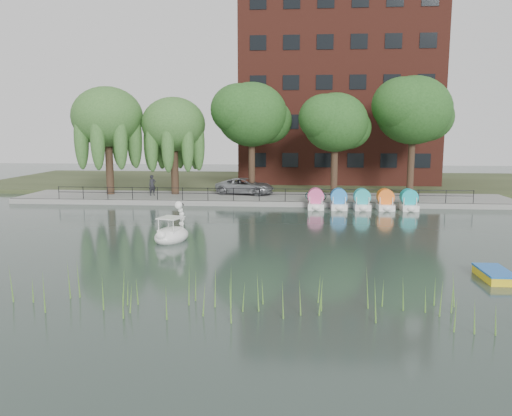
# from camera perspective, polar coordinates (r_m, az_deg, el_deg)

# --- Properties ---
(ground_plane) EXTENTS (120.00, 120.00, 0.00)m
(ground_plane) POSITION_cam_1_polar(r_m,az_deg,el_deg) (25.52, -1.85, -4.26)
(ground_plane) COLOR #35433E
(promenade) EXTENTS (40.00, 6.00, 0.40)m
(promenade) POSITION_cam_1_polar(r_m,az_deg,el_deg) (41.17, 0.66, 1.07)
(promenade) COLOR gray
(promenade) RESTS_ON ground_plane
(kerb) EXTENTS (40.00, 0.25, 0.40)m
(kerb) POSITION_cam_1_polar(r_m,az_deg,el_deg) (38.26, 0.35, 0.47)
(kerb) COLOR gray
(kerb) RESTS_ON ground_plane
(land_strip) EXTENTS (60.00, 22.00, 0.36)m
(land_strip) POSITION_cam_1_polar(r_m,az_deg,el_deg) (55.05, 1.67, 3.03)
(land_strip) COLOR #47512D
(land_strip) RESTS_ON ground_plane
(railing) EXTENTS (32.00, 0.05, 1.00)m
(railing) POSITION_cam_1_polar(r_m,az_deg,el_deg) (38.33, 0.37, 1.91)
(railing) COLOR black
(railing) RESTS_ON promenade
(apartment_building) EXTENTS (20.00, 10.07, 18.00)m
(apartment_building) POSITION_cam_1_polar(r_m,az_deg,el_deg) (54.93, 9.20, 12.50)
(apartment_building) COLOR #4C1E16
(apartment_building) RESTS_ON land_strip
(willow_left) EXTENTS (5.88, 5.88, 9.01)m
(willow_left) POSITION_cam_1_polar(r_m,az_deg,el_deg) (44.14, -16.63, 9.92)
(willow_left) COLOR #473323
(willow_left) RESTS_ON promenade
(willow_mid) EXTENTS (5.32, 5.32, 8.15)m
(willow_mid) POSITION_cam_1_polar(r_m,az_deg,el_deg) (42.95, -9.40, 9.37)
(willow_mid) COLOR #473323
(willow_mid) RESTS_ON promenade
(broadleaf_center) EXTENTS (6.00, 6.00, 9.25)m
(broadleaf_center) POSITION_cam_1_polar(r_m,az_deg,el_deg) (42.88, -0.49, 10.57)
(broadleaf_center) COLOR #473323
(broadleaf_center) RESTS_ON promenade
(broadleaf_right) EXTENTS (5.40, 5.40, 8.32)m
(broadleaf_right) POSITION_cam_1_polar(r_m,az_deg,el_deg) (42.31, 9.06, 9.58)
(broadleaf_right) COLOR #473323
(broadleaf_right) RESTS_ON promenade
(broadleaf_far) EXTENTS (6.30, 6.30, 9.71)m
(broadleaf_far) POSITION_cam_1_polar(r_m,az_deg,el_deg) (44.29, 17.56, 10.55)
(broadleaf_far) COLOR #473323
(broadleaf_far) RESTS_ON promenade
(minivan) EXTENTS (3.75, 6.09, 1.57)m
(minivan) POSITION_cam_1_polar(r_m,az_deg,el_deg) (42.39, -1.24, 2.64)
(minivan) COLOR gray
(minivan) RESTS_ON promenade
(bicycle) EXTENTS (1.12, 1.82, 1.00)m
(bicycle) POSITION_cam_1_polar(r_m,az_deg,el_deg) (39.33, 6.85, 1.67)
(bicycle) COLOR gray
(bicycle) RESTS_ON promenade
(pedestrian) EXTENTS (0.86, 0.83, 1.98)m
(pedestrian) POSITION_cam_1_polar(r_m,az_deg,el_deg) (42.45, -11.77, 2.74)
(pedestrian) COLOR black
(pedestrian) RESTS_ON promenade
(swan_boat) EXTENTS (2.14, 2.72, 2.02)m
(swan_boat) POSITION_cam_1_polar(r_m,az_deg,el_deg) (26.77, -9.58, -2.79)
(swan_boat) COLOR white
(swan_boat) RESTS_ON ground_plane
(pedal_boat_row) EXTENTS (7.95, 1.70, 1.40)m
(pedal_boat_row) POSITION_cam_1_polar(r_m,az_deg,el_deg) (37.65, 12.00, 0.77)
(pedal_boat_row) COLOR white
(pedal_boat_row) RESTS_ON ground_plane
(yellow_rowboat) EXTENTS (1.09, 2.10, 0.38)m
(yellow_rowboat) POSITION_cam_1_polar(r_m,az_deg,el_deg) (21.88, 25.60, -6.83)
(yellow_rowboat) COLOR yellow
(yellow_rowboat) RESTS_ON ground_plane
(reed_bank) EXTENTS (24.00, 2.40, 1.20)m
(reed_bank) POSITION_cam_1_polar(r_m,az_deg,el_deg) (16.08, 1.46, -10.00)
(reed_bank) COLOR #669938
(reed_bank) RESTS_ON ground_plane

